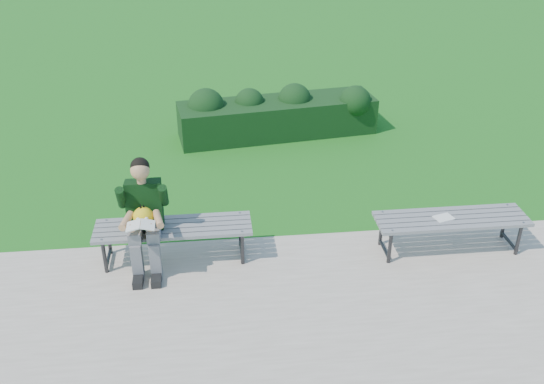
# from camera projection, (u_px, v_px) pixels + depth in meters

# --- Properties ---
(ground) EXTENTS (80.00, 80.00, 0.00)m
(ground) POSITION_uv_depth(u_px,v_px,m) (296.00, 236.00, 7.62)
(ground) COLOR #347C24
(ground) RESTS_ON ground
(walkway) EXTENTS (30.00, 3.50, 0.02)m
(walkway) POSITION_uv_depth(u_px,v_px,m) (321.00, 330.00, 6.09)
(walkway) COLOR beige
(walkway) RESTS_ON ground
(hedge) EXTENTS (3.42, 1.28, 0.88)m
(hedge) POSITION_uv_depth(u_px,v_px,m) (275.00, 113.00, 10.30)
(hedge) COLOR #133B12
(hedge) RESTS_ON ground
(bench_left) EXTENTS (1.80, 0.50, 0.46)m
(bench_left) POSITION_uv_depth(u_px,v_px,m) (173.00, 230.00, 6.98)
(bench_left) COLOR gray
(bench_left) RESTS_ON walkway
(bench_right) EXTENTS (1.80, 0.50, 0.46)m
(bench_right) POSITION_uv_depth(u_px,v_px,m) (451.00, 221.00, 7.15)
(bench_right) COLOR gray
(bench_right) RESTS_ON walkway
(seated_boy) EXTENTS (0.56, 0.76, 1.31)m
(seated_boy) POSITION_uv_depth(u_px,v_px,m) (144.00, 213.00, 6.73)
(seated_boy) COLOR slate
(seated_boy) RESTS_ON walkway
(paper_sheet) EXTENTS (0.26, 0.21, 0.01)m
(paper_sheet) POSITION_uv_depth(u_px,v_px,m) (444.00, 218.00, 7.11)
(paper_sheet) COLOR white
(paper_sheet) RESTS_ON bench_right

